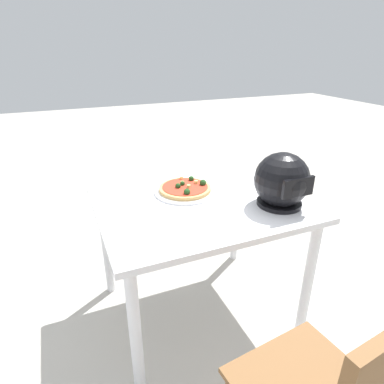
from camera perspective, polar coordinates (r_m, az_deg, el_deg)
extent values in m
plane|color=#B2ADA3|center=(2.02, 1.07, -19.54)|extent=(14.00, 14.00, 0.00)
cube|color=white|center=(1.62, 1.26, -1.73)|extent=(0.99, 0.84, 0.03)
cylinder|color=white|center=(2.25, 7.63, -4.19)|extent=(0.05, 0.05, 0.67)
cylinder|color=white|center=(2.00, -14.76, -8.71)|extent=(0.05, 0.05, 0.67)
cylinder|color=white|center=(1.77, 19.55, -14.22)|extent=(0.05, 0.05, 0.67)
cylinder|color=white|center=(1.45, -9.78, -23.35)|extent=(0.05, 0.05, 0.67)
cylinder|color=white|center=(1.69, -1.21, 0.15)|extent=(0.32, 0.32, 0.01)
cylinder|color=tan|center=(1.68, -1.22, 0.62)|extent=(0.27, 0.27, 0.02)
cylinder|color=red|center=(1.68, -1.22, 0.95)|extent=(0.23, 0.23, 0.00)
sphere|color=#234C1E|center=(1.67, -2.45, 1.08)|extent=(0.03, 0.03, 0.03)
sphere|color=#234C1E|center=(1.70, 1.92, 1.63)|extent=(0.03, 0.03, 0.03)
sphere|color=#234C1E|center=(1.75, -0.13, 2.34)|extent=(0.03, 0.03, 0.03)
sphere|color=#234C1E|center=(1.59, -0.88, 0.04)|extent=(0.03, 0.03, 0.03)
sphere|color=#234C1E|center=(1.70, -1.67, 1.50)|extent=(0.03, 0.03, 0.03)
cylinder|color=#E0D172|center=(1.70, -1.69, 1.58)|extent=(0.02, 0.02, 0.02)
cylinder|color=#E0D172|center=(1.77, -1.89, 2.50)|extent=(0.02, 0.02, 0.01)
cylinder|color=#E0D172|center=(1.71, 0.71, 1.77)|extent=(0.02, 0.02, 0.01)
cylinder|color=#E0D172|center=(1.66, -0.58, 1.02)|extent=(0.02, 0.02, 0.01)
sphere|color=black|center=(1.57, 15.34, 2.07)|extent=(0.26, 0.26, 0.26)
cylinder|color=black|center=(1.61, 14.89, -1.80)|extent=(0.21, 0.21, 0.02)
cube|color=black|center=(1.49, 17.96, 0.76)|extent=(0.16, 0.02, 0.09)
cylinder|color=brown|center=(1.54, 18.09, -27.79)|extent=(0.04, 0.04, 0.43)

